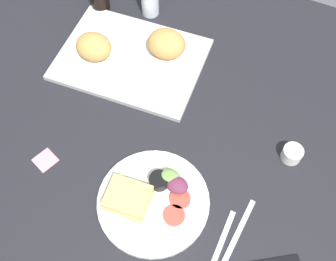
{
  "coord_description": "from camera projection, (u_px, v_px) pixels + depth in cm",
  "views": [
    {
      "loc": [
        25.89,
        -48.94,
        103.19
      ],
      "look_at": [
        2.0,
        3.0,
        4.0
      ],
      "focal_mm": 43.93,
      "sensor_mm": 36.0,
      "label": 1
    }
  ],
  "objects": [
    {
      "name": "ground_plane",
      "position": [
        157.0,
        146.0,
        1.18
      ],
      "size": [
        190.0,
        150.0,
        3.0
      ],
      "primitive_type": "cube",
      "color": "black"
    },
    {
      "name": "serving_tray",
      "position": [
        131.0,
        59.0,
        1.31
      ],
      "size": [
        47.29,
        36.19,
        1.6
      ],
      "primitive_type": "cube",
      "rotation": [
        0.0,
        0.0,
        0.07
      ],
      "color": "#B2B2AD",
      "rests_on": "ground_plane"
    },
    {
      "name": "bread_plate_near",
      "position": [
        94.0,
        51.0,
        1.28
      ],
      "size": [
        21.09,
        21.09,
        9.13
      ],
      "color": "white",
      "rests_on": "serving_tray"
    },
    {
      "name": "bread_plate_far",
      "position": [
        166.0,
        48.0,
        1.28
      ],
      "size": [
        20.97,
        20.97,
        9.6
      ],
      "color": "white",
      "rests_on": "serving_tray"
    },
    {
      "name": "plate_with_salad",
      "position": [
        152.0,
        198.0,
        1.07
      ],
      "size": [
        29.41,
        29.41,
        5.4
      ],
      "color": "white",
      "rests_on": "ground_plane"
    },
    {
      "name": "espresso_cup",
      "position": [
        292.0,
        154.0,
        1.13
      ],
      "size": [
        5.6,
        5.6,
        4.0
      ],
      "primitive_type": "cylinder",
      "color": "silver",
      "rests_on": "ground_plane"
    },
    {
      "name": "fork",
      "position": [
        222.0,
        241.0,
        1.03
      ],
      "size": [
        1.48,
        17.01,
        0.5
      ],
      "primitive_type": "cube",
      "rotation": [
        0.0,
        0.0,
        1.58
      ],
      "color": "#B7B7BC",
      "rests_on": "ground_plane"
    },
    {
      "name": "knife",
      "position": [
        239.0,
        232.0,
        1.04
      ],
      "size": [
        2.83,
        19.05,
        0.5
      ],
      "primitive_type": "cube",
      "rotation": [
        0.0,
        0.0,
        1.5
      ],
      "color": "#B7B7BC",
      "rests_on": "ground_plane"
    },
    {
      "name": "sticky_note",
      "position": [
        45.0,
        160.0,
        1.14
      ],
      "size": [
        7.23,
        7.23,
        0.12
      ],
      "primitive_type": "cube",
      "rotation": [
        0.0,
        0.0,
        -0.36
      ],
      "color": "pink",
      "rests_on": "ground_plane"
    }
  ]
}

